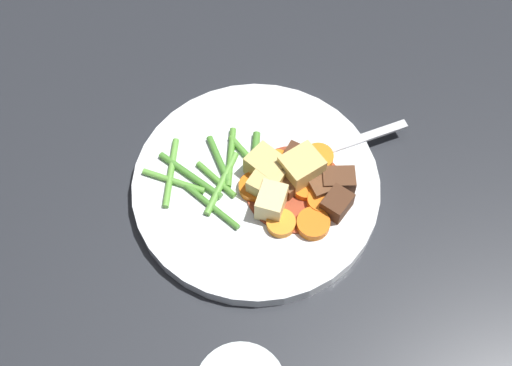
{
  "coord_description": "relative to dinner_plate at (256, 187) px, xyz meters",
  "views": [
    {
      "loc": [
        0.07,
        -0.37,
        0.67
      ],
      "look_at": [
        0.0,
        0.0,
        0.02
      ],
      "focal_mm": 49.14,
      "sensor_mm": 36.0,
      "label": 1
    }
  ],
  "objects": [
    {
      "name": "carrot_slice_3",
      "position": [
        -0.0,
        -0.01,
        0.01
      ],
      "size": [
        0.05,
        0.05,
        0.01
      ],
      "primitive_type": "cylinder",
      "rotation": [
        0.0,
        0.0,
        2.36
      ],
      "color": "orange",
      "rests_on": "dinner_plate"
    },
    {
      "name": "green_bean_7",
      "position": [
        -0.03,
        0.02,
        0.01
      ],
      "size": [
        0.02,
        0.07,
        0.01
      ],
      "primitive_type": "cylinder",
      "rotation": [
        0.0,
        1.57,
        4.83
      ],
      "color": "#599E38",
      "rests_on": "dinner_plate"
    },
    {
      "name": "green_bean_9",
      "position": [
        -0.09,
        -0.01,
        0.01
      ],
      "size": [
        0.02,
        0.08,
        0.01
      ],
      "primitive_type": "cylinder",
      "rotation": [
        0.0,
        1.57,
        4.82
      ],
      "color": "#66AD42",
      "rests_on": "dinner_plate"
    },
    {
      "name": "meat_chunk_4",
      "position": [
        0.04,
        0.03,
        0.02
      ],
      "size": [
        0.04,
        0.04,
        0.02
      ],
      "primitive_type": "cube",
      "rotation": [
        0.0,
        0.0,
        4.41
      ],
      "color": "#4C2B19",
      "rests_on": "dinner_plate"
    },
    {
      "name": "carrot_slice_5",
      "position": [
        0.03,
        -0.04,
        0.01
      ],
      "size": [
        0.04,
        0.04,
        0.01
      ],
      "primitive_type": "cylinder",
      "rotation": [
        0.0,
        0.0,
        5.09
      ],
      "color": "orange",
      "rests_on": "dinner_plate"
    },
    {
      "name": "carrot_slice_4",
      "position": [
        0.05,
        0.0,
        0.01
      ],
      "size": [
        0.04,
        0.04,
        0.01
      ],
      "primitive_type": "cylinder",
      "rotation": [
        0.0,
        0.0,
        2.53
      ],
      "color": "orange",
      "rests_on": "dinner_plate"
    },
    {
      "name": "fork",
      "position": [
        0.07,
        0.06,
        0.01
      ],
      "size": [
        0.16,
        0.11,
        0.0
      ],
      "color": "silver",
      "rests_on": "dinner_plate"
    },
    {
      "name": "green_bean_2",
      "position": [
        -0.01,
        0.03,
        0.01
      ],
      "size": [
        0.06,
        0.05,
        0.01
      ],
      "primitive_type": "cylinder",
      "rotation": [
        0.0,
        1.57,
        5.54
      ],
      "color": "#599E38",
      "rests_on": "dinner_plate"
    },
    {
      "name": "meat_chunk_3",
      "position": [
        0.07,
        0.0,
        0.02
      ],
      "size": [
        0.03,
        0.03,
        0.02
      ],
      "primitive_type": "cube",
      "rotation": [
        0.0,
        0.0,
        0.59
      ],
      "color": "brown",
      "rests_on": "dinner_plate"
    },
    {
      "name": "carrot_slice_1",
      "position": [
        0.07,
        -0.01,
        0.01
      ],
      "size": [
        0.03,
        0.03,
        0.01
      ],
      "primitive_type": "cylinder",
      "rotation": [
        0.0,
        0.0,
        4.92
      ],
      "color": "orange",
      "rests_on": "dinner_plate"
    },
    {
      "name": "meat_chunk_2",
      "position": [
        0.09,
        0.01,
        0.02
      ],
      "size": [
        0.04,
        0.03,
        0.02
      ],
      "primitive_type": "cube",
      "rotation": [
        0.0,
        0.0,
        1.77
      ],
      "color": "#56331E",
      "rests_on": "dinner_plate"
    },
    {
      "name": "green_bean_1",
      "position": [
        -0.04,
        0.02,
        0.01
      ],
      "size": [
        0.04,
        0.06,
        0.01
      ],
      "primitive_type": "cylinder",
      "rotation": [
        0.0,
        1.57,
        5.27
      ],
      "color": "#4C8E33",
      "rests_on": "dinner_plate"
    },
    {
      "name": "ground_plane",
      "position": [
        0.0,
        0.0,
        -0.01
      ],
      "size": [
        3.0,
        3.0,
        0.0
      ],
      "primitive_type": "plane",
      "color": "#26282D"
    },
    {
      "name": "meat_chunk_1",
      "position": [
        0.03,
        -0.0,
        0.02
      ],
      "size": [
        0.04,
        0.03,
        0.02
      ],
      "primitive_type": "cube",
      "rotation": [
        0.0,
        0.0,
        4.11
      ],
      "color": "brown",
      "rests_on": "dinner_plate"
    },
    {
      "name": "stew_sauce",
      "position": [
        0.04,
        -0.0,
        0.01
      ],
      "size": [
        0.11,
        0.11,
        0.0
      ],
      "primitive_type": "cylinder",
      "color": "#93381E",
      "rests_on": "dinner_plate"
    },
    {
      "name": "potato_chunk_1",
      "position": [
        0.01,
        -0.01,
        0.02
      ],
      "size": [
        0.04,
        0.04,
        0.03
      ],
      "primitive_type": "cube",
      "rotation": [
        0.0,
        0.0,
        2.77
      ],
      "color": "#DBBC6B",
      "rests_on": "dinner_plate"
    },
    {
      "name": "potato_chunk_2",
      "position": [
        0.01,
        0.01,
        0.02
      ],
      "size": [
        0.05,
        0.05,
        0.03
      ],
      "primitive_type": "cube",
      "rotation": [
        0.0,
        0.0,
        2.59
      ],
      "color": "#DBBC6B",
      "rests_on": "dinner_plate"
    },
    {
      "name": "dinner_plate",
      "position": [
        0.0,
        0.0,
        0.0
      ],
      "size": [
        0.27,
        0.27,
        0.02
      ],
      "primitive_type": "cylinder",
      "color": "white",
      "rests_on": "ground_plane"
    },
    {
      "name": "green_bean_3",
      "position": [
        -0.01,
        0.03,
        0.01
      ],
      "size": [
        0.01,
        0.06,
        0.01
      ],
      "primitive_type": "cylinder",
      "rotation": [
        0.0,
        1.57,
        4.83
      ],
      "color": "#4C8E33",
      "rests_on": "dinner_plate"
    },
    {
      "name": "green_bean_5",
      "position": [
        -0.07,
        -0.01,
        0.01
      ],
      "size": [
        0.08,
        0.05,
        0.01
      ],
      "primitive_type": "cylinder",
      "rotation": [
        0.0,
        1.57,
        5.8
      ],
      "color": "#4C8E33",
      "rests_on": "dinner_plate"
    },
    {
      "name": "potato_chunk_0",
      "position": [
        0.02,
        -0.03,
        0.02
      ],
      "size": [
        0.03,
        0.04,
        0.03
      ],
      "primitive_type": "cube",
      "rotation": [
        0.0,
        0.0,
        4.6
      ],
      "color": "#EAD68C",
      "rests_on": "dinner_plate"
    },
    {
      "name": "meat_chunk_0",
      "position": [
        0.09,
        -0.02,
        0.02
      ],
      "size": [
        0.04,
        0.04,
        0.02
      ],
      "primitive_type": "cube",
      "rotation": [
        0.0,
        0.0,
        5.83
      ],
      "color": "#4C2B19",
      "rests_on": "dinner_plate"
    },
    {
      "name": "green_bean_6",
      "position": [
        -0.04,
        -0.01,
        0.01
      ],
      "size": [
        0.05,
        0.04,
        0.01
      ],
      "primitive_type": "cylinder",
      "rotation": [
        0.0,
        1.57,
        5.68
      ],
      "color": "#599E38",
      "rests_on": "dinner_plate"
    },
    {
      "name": "carrot_slice_0",
      "position": [
        0.07,
        -0.04,
        0.01
      ],
      "size": [
        0.05,
        0.05,
        0.01
      ],
      "primitive_type": "cylinder",
      "rotation": [
        0.0,
        0.0,
        1.15
      ],
      "color": "orange",
      "rests_on": "dinner_plate"
    },
    {
      "name": "carrot_slice_6",
      "position": [
        0.06,
        0.04,
        0.02
      ],
      "size": [
        0.05,
        0.05,
        0.01
      ],
      "primitive_type": "cylinder",
      "rotation": [
        0.0,
        0.0,
        2.24
      ],
      "color": "orange",
      "rests_on": "dinner_plate"
    },
    {
      "name": "green_bean_4",
      "position": [
        -0.04,
        -0.04,
        0.01
      ],
      "size": [
        0.07,
        0.05,
        0.01
      ],
      "primitive_type": "cylinder",
      "rotation": [
        0.0,
        1.57,
        5.74
      ],
      "color": "#4C8E33",
      "rests_on": "dinner_plate"
    },
    {
      "name": "carrot_slice_2",
      "position": [
        0.02,
        0.03,
        0.01
      ],
      "size": [
        0.04,
        0.04,
        0.01
      ],
      "primitive_type": "cylinder",
      "rotation": [
        0.0,
        0.0,
        5.46
      ],
      "color": "orange",
      "rests_on": "dinner_plate"
    },
    {
      "name": "green_bean_8",
      "position": [
        -0.09,
        -0.02,
        0.01
      ],
      "size": [
        0.07,
        0.02,
        0.01
      ],
      "primitive_type": "cylinder",
      "rotation": [
        0.0,
        1.57,
        6.11
      ],
      "color": "#66AD42",
      "rests_on": "dinner_plate"
    },
    {
      "name": "green_bean_0",
      "position": [
        -0.04,
        -0.01,
        0.01
      ],
      "size": [
        0.02,
        0.08,
        0.01
      ],
      "primitive_type": "cylinder",
      "rotation": [
        0.0,
        1.57,
        4.52
      ],
      "color": "#66AD42",
      "rests_on": "dinner_plate"
    },
    {
      "name": "potato_chunk_3",
      "position": [
        0.05,
        0.02,
        0.03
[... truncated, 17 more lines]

